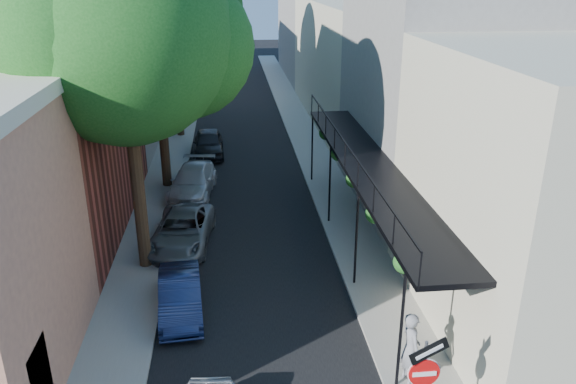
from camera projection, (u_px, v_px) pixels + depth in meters
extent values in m
cube|color=black|center=(240.00, 123.00, 38.85)|extent=(6.00, 64.00, 0.01)
cube|color=gray|center=(181.00, 124.00, 38.45)|extent=(2.00, 64.00, 0.12)
cube|color=gray|center=(297.00, 121.00, 39.22)|extent=(2.00, 64.00, 0.12)
cube|color=gray|center=(107.00, 24.00, 20.63)|extent=(0.06, 7.00, 4.00)
cube|color=gray|center=(84.00, 69.00, 32.63)|extent=(8.00, 12.00, 9.00)
cube|color=#B8B398|center=(124.00, 35.00, 45.39)|extent=(8.00, 16.00, 10.00)
cube|color=tan|center=(147.00, 30.00, 58.71)|extent=(8.00, 12.00, 8.00)
cube|color=gray|center=(454.00, 103.00, 24.19)|extent=(8.00, 10.00, 9.00)
cube|color=#B8B398|center=(370.00, 62.00, 38.25)|extent=(8.00, 20.00, 8.00)
cube|color=gray|center=(326.00, 24.00, 54.53)|extent=(8.00, 16.00, 10.00)
cube|color=black|center=(372.00, 167.00, 19.47)|extent=(2.00, 16.00, 0.15)
cube|color=black|center=(346.00, 143.00, 19.06)|extent=(0.05, 16.00, 0.05)
cylinder|color=black|center=(401.00, 328.00, 13.53)|extent=(0.08, 0.08, 3.40)
cylinder|color=black|center=(312.00, 147.00, 27.41)|extent=(0.08, 0.08, 3.40)
sphere|color=#154A15|center=(405.00, 262.00, 14.03)|extent=(0.60, 0.60, 0.60)
sphere|color=#154A15|center=(354.00, 179.00, 19.58)|extent=(0.60, 0.60, 0.60)
sphere|color=#154A15|center=(326.00, 133.00, 25.13)|extent=(0.60, 0.60, 0.60)
cylinder|color=red|center=(424.00, 373.00, 11.51)|extent=(0.66, 0.04, 0.66)
cube|color=white|center=(425.00, 374.00, 11.48)|extent=(0.50, 0.02, 0.10)
cylinder|color=white|center=(424.00, 373.00, 11.53)|extent=(0.70, 0.02, 0.70)
cube|color=black|center=(429.00, 351.00, 11.30)|extent=(0.89, 0.15, 0.58)
cube|color=white|center=(430.00, 352.00, 11.27)|extent=(0.60, 0.10, 0.31)
cylinder|color=#331F14|center=(137.00, 175.00, 18.70)|extent=(0.44, 0.44, 7.00)
sphere|color=#154A15|center=(122.00, 35.00, 17.04)|extent=(6.80, 6.80, 6.80)
sphere|color=#154A15|center=(182.00, 47.00, 18.33)|extent=(4.76, 4.76, 4.76)
cylinder|color=#331F14|center=(162.00, 124.00, 26.23)|extent=(0.44, 0.44, 6.30)
sphere|color=#154A15|center=(155.00, 35.00, 24.74)|extent=(6.00, 6.00, 6.00)
sphere|color=#154A15|center=(191.00, 44.00, 25.90)|extent=(4.20, 4.20, 4.20)
cylinder|color=#331F14|center=(177.00, 79.00, 34.36)|extent=(0.44, 0.44, 7.35)
sphere|color=#154A15|center=(203.00, 5.00, 33.95)|extent=(4.90, 4.90, 4.90)
imported|color=#172148|center=(180.00, 296.00, 17.14)|extent=(1.57, 3.70, 1.19)
imported|color=slate|center=(183.00, 230.00, 21.38)|extent=(2.52, 4.67, 1.25)
imported|color=#BBBCC0|center=(193.00, 181.00, 26.20)|extent=(2.36, 4.75, 1.33)
imported|color=black|center=(208.00, 143.00, 31.91)|extent=(1.79, 4.19, 1.41)
imported|color=gray|center=(411.00, 348.00, 13.91)|extent=(0.57, 0.79, 2.00)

